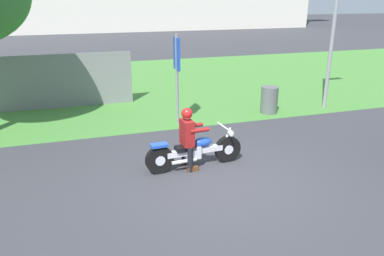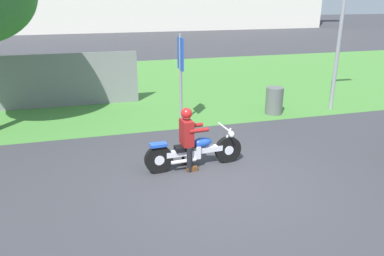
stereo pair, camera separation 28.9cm
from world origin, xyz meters
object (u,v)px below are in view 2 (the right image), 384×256
Objects in this scene: motorcycle_lead at (195,151)px; sign_banner at (181,65)px; rider_lead at (187,134)px; trash_can at (274,101)px.

sign_banner reaches higher than motorcycle_lead.
rider_lead is 4.89m from trash_can.
sign_banner reaches higher than rider_lead.
motorcycle_lead is 0.86× the size of sign_banner.
trash_can is (3.53, 3.16, 0.05)m from motorcycle_lead.
rider_lead is 0.53× the size of sign_banner.
motorcycle_lead is 2.59× the size of trash_can.
motorcycle_lead is at bearing -98.32° from sign_banner.
motorcycle_lead is 4.74m from trash_can.
trash_can is at bearing 37.52° from motorcycle_lead.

